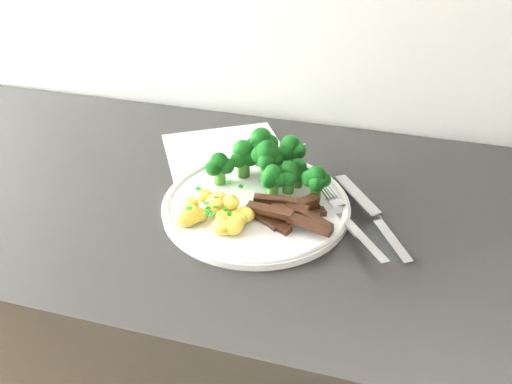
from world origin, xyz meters
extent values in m
cube|color=black|center=(-0.11, 1.69, 0.44)|extent=(2.36, 0.59, 0.88)
cube|color=white|center=(-0.15, 1.77, 0.88)|extent=(0.33, 0.36, 0.00)
cube|color=slate|center=(-0.11, 1.85, 0.89)|extent=(0.12, 0.07, 0.00)
cube|color=slate|center=(-0.12, 1.83, 0.89)|extent=(0.12, 0.07, 0.00)
cube|color=slate|center=(-0.13, 1.81, 0.89)|extent=(0.11, 0.07, 0.00)
cube|color=slate|center=(-0.14, 1.79, 0.89)|extent=(0.11, 0.07, 0.00)
cube|color=slate|center=(-0.15, 1.77, 0.89)|extent=(0.10, 0.06, 0.00)
cube|color=slate|center=(-0.16, 1.75, 0.89)|extent=(0.10, 0.06, 0.00)
cylinder|color=white|center=(-0.08, 1.67, 0.89)|extent=(0.29, 0.29, 0.01)
torus|color=white|center=(-0.08, 1.67, 0.89)|extent=(0.28, 0.28, 0.01)
cylinder|color=#2D6319|center=(-0.08, 1.72, 0.92)|extent=(0.02, 0.02, 0.03)
sphere|color=black|center=(-0.06, 1.72, 0.94)|extent=(0.02, 0.02, 0.02)
sphere|color=black|center=(-0.08, 1.74, 0.94)|extent=(0.02, 0.02, 0.02)
sphere|color=black|center=(-0.09, 1.73, 0.94)|extent=(0.03, 0.03, 0.03)
sphere|color=black|center=(-0.08, 1.71, 0.94)|extent=(0.03, 0.03, 0.03)
sphere|color=black|center=(-0.08, 1.72, 0.95)|extent=(0.04, 0.04, 0.04)
cylinder|color=#2D6319|center=(-0.03, 1.73, 0.91)|extent=(0.02, 0.02, 0.02)
sphere|color=black|center=(-0.02, 1.73, 0.92)|extent=(0.02, 0.02, 0.02)
sphere|color=black|center=(-0.03, 1.74, 0.92)|extent=(0.02, 0.02, 0.02)
sphere|color=black|center=(-0.04, 1.73, 0.92)|extent=(0.02, 0.02, 0.02)
sphere|color=black|center=(-0.03, 1.72, 0.92)|extent=(0.02, 0.02, 0.02)
sphere|color=black|center=(-0.03, 1.73, 0.93)|extent=(0.03, 0.03, 0.03)
cylinder|color=#2D6319|center=(-0.12, 1.73, 0.91)|extent=(0.02, 0.02, 0.03)
sphere|color=black|center=(-0.11, 1.73, 0.93)|extent=(0.03, 0.03, 0.03)
sphere|color=black|center=(-0.13, 1.75, 0.93)|extent=(0.03, 0.03, 0.03)
sphere|color=black|center=(-0.12, 1.72, 0.93)|extent=(0.03, 0.03, 0.03)
sphere|color=black|center=(-0.12, 1.73, 0.94)|extent=(0.03, 0.03, 0.03)
cylinder|color=#2D6319|center=(-0.05, 1.76, 0.92)|extent=(0.02, 0.02, 0.03)
sphere|color=black|center=(-0.04, 1.76, 0.94)|extent=(0.03, 0.03, 0.03)
sphere|color=black|center=(-0.06, 1.77, 0.94)|extent=(0.03, 0.03, 0.03)
sphere|color=black|center=(-0.06, 1.75, 0.94)|extent=(0.03, 0.03, 0.03)
sphere|color=black|center=(-0.05, 1.76, 0.95)|extent=(0.03, 0.03, 0.03)
cylinder|color=#2D6319|center=(-0.10, 1.76, 0.92)|extent=(0.02, 0.02, 0.03)
sphere|color=black|center=(-0.09, 1.77, 0.94)|extent=(0.03, 0.03, 0.03)
sphere|color=black|center=(-0.10, 1.78, 0.94)|extent=(0.02, 0.02, 0.02)
sphere|color=black|center=(-0.11, 1.76, 0.94)|extent=(0.02, 0.02, 0.02)
sphere|color=black|center=(-0.10, 1.75, 0.94)|extent=(0.03, 0.03, 0.03)
sphere|color=black|center=(-0.10, 1.76, 0.95)|extent=(0.03, 0.03, 0.03)
cylinder|color=#2D6319|center=(0.00, 1.70, 0.91)|extent=(0.02, 0.02, 0.02)
sphere|color=black|center=(0.01, 1.71, 0.93)|extent=(0.02, 0.02, 0.02)
sphere|color=black|center=(0.00, 1.71, 0.93)|extent=(0.02, 0.02, 0.02)
sphere|color=black|center=(-0.01, 1.70, 0.93)|extent=(0.02, 0.02, 0.02)
sphere|color=black|center=(0.01, 1.69, 0.93)|extent=(0.02, 0.02, 0.02)
sphere|color=black|center=(0.00, 1.70, 0.93)|extent=(0.03, 0.03, 0.03)
cylinder|color=#2D6319|center=(-0.15, 1.70, 0.91)|extent=(0.02, 0.02, 0.02)
sphere|color=black|center=(-0.14, 1.70, 0.93)|extent=(0.03, 0.03, 0.03)
sphere|color=black|center=(-0.15, 1.71, 0.92)|extent=(0.02, 0.02, 0.02)
sphere|color=black|center=(-0.16, 1.69, 0.93)|extent=(0.03, 0.03, 0.03)
sphere|color=black|center=(-0.15, 1.70, 0.93)|extent=(0.03, 0.03, 0.03)
cylinder|color=#2D6319|center=(-0.06, 1.69, 0.91)|extent=(0.02, 0.02, 0.02)
sphere|color=black|center=(-0.05, 1.69, 0.93)|extent=(0.02, 0.02, 0.02)
sphere|color=black|center=(-0.06, 1.70, 0.93)|extent=(0.02, 0.02, 0.02)
sphere|color=black|center=(-0.07, 1.68, 0.93)|extent=(0.02, 0.02, 0.02)
sphere|color=black|center=(-0.06, 1.69, 0.93)|extent=(0.03, 0.03, 0.03)
cylinder|color=#2D6319|center=(-0.04, 1.71, 0.91)|extent=(0.02, 0.02, 0.02)
sphere|color=black|center=(-0.03, 1.71, 0.93)|extent=(0.02, 0.02, 0.02)
sphere|color=black|center=(-0.04, 1.72, 0.93)|extent=(0.02, 0.02, 0.02)
sphere|color=black|center=(-0.05, 1.71, 0.93)|extent=(0.03, 0.03, 0.03)
sphere|color=black|center=(-0.04, 1.70, 0.93)|extent=(0.02, 0.02, 0.02)
sphere|color=black|center=(-0.04, 1.71, 0.93)|extent=(0.03, 0.03, 0.03)
ellipsoid|color=#FDE65B|center=(-0.16, 1.60, 0.91)|extent=(0.03, 0.03, 0.03)
ellipsoid|color=#FDE65B|center=(-0.11, 1.60, 0.90)|extent=(0.03, 0.02, 0.02)
ellipsoid|color=#FDE65B|center=(-0.17, 1.62, 0.90)|extent=(0.03, 0.03, 0.02)
ellipsoid|color=#FDE65B|center=(-0.09, 1.61, 0.90)|extent=(0.02, 0.02, 0.02)
ellipsoid|color=#FDE65B|center=(-0.15, 1.60, 0.90)|extent=(0.02, 0.02, 0.02)
ellipsoid|color=#FDE65B|center=(-0.08, 1.62, 0.90)|extent=(0.03, 0.03, 0.02)
ellipsoid|color=#FDE65B|center=(-0.16, 1.58, 0.91)|extent=(0.03, 0.03, 0.03)
ellipsoid|color=#FDE65B|center=(-0.13, 1.63, 0.90)|extent=(0.03, 0.03, 0.02)
ellipsoid|color=#FDE65B|center=(-0.12, 1.63, 0.91)|extent=(0.03, 0.03, 0.02)
ellipsoid|color=#FDE65B|center=(-0.09, 1.61, 0.90)|extent=(0.03, 0.02, 0.02)
ellipsoid|color=#FDE65B|center=(-0.09, 1.59, 0.90)|extent=(0.03, 0.02, 0.02)
ellipsoid|color=#FDE65B|center=(-0.08, 1.62, 0.90)|extent=(0.03, 0.03, 0.02)
ellipsoid|color=#FDE65B|center=(-0.09, 1.59, 0.91)|extent=(0.03, 0.03, 0.03)
ellipsoid|color=#FDE65B|center=(-0.13, 1.62, 0.92)|extent=(0.02, 0.02, 0.02)
ellipsoid|color=#FDE65B|center=(-0.12, 1.61, 0.92)|extent=(0.02, 0.02, 0.02)
ellipsoid|color=#FDE65B|center=(-0.09, 1.60, 0.90)|extent=(0.02, 0.02, 0.02)
ellipsoid|color=#FDE65B|center=(-0.11, 1.58, 0.91)|extent=(0.03, 0.03, 0.03)
ellipsoid|color=#FDE65B|center=(-0.15, 1.63, 0.92)|extent=(0.02, 0.02, 0.02)
ellipsoid|color=#FDE65B|center=(-0.16, 1.59, 0.91)|extent=(0.03, 0.03, 0.03)
ellipsoid|color=#FDE65B|center=(-0.13, 1.62, 0.92)|extent=(0.03, 0.02, 0.02)
ellipsoid|color=#FDE65B|center=(-0.11, 1.62, 0.92)|extent=(0.03, 0.02, 0.02)
ellipsoid|color=#FDE65B|center=(-0.13, 1.62, 0.92)|extent=(0.03, 0.02, 0.02)
cube|color=#0C5C0B|center=(-0.13, 1.64, 0.92)|extent=(0.01, 0.01, 0.00)
cube|color=#0C5C0B|center=(-0.09, 1.58, 0.93)|extent=(0.01, 0.01, 0.00)
cube|color=#0C5C0B|center=(-0.12, 1.57, 0.93)|extent=(0.01, 0.01, 0.00)
cube|color=#0C5C0B|center=(-0.13, 1.60, 0.93)|extent=(0.01, 0.01, 0.00)
cube|color=#0C5C0B|center=(-0.12, 1.65, 0.93)|extent=(0.01, 0.01, 0.00)
cube|color=#0C5C0B|center=(-0.13, 1.59, 0.92)|extent=(0.01, 0.01, 0.00)
cube|color=#0C5C0B|center=(-0.12, 1.58, 0.92)|extent=(0.01, 0.01, 0.00)
cube|color=#0C5C0B|center=(-0.13, 1.62, 0.92)|extent=(0.01, 0.01, 0.00)
cube|color=#0C5C0B|center=(-0.16, 1.59, 0.92)|extent=(0.01, 0.01, 0.00)
cube|color=#0C5C0B|center=(-0.12, 1.60, 0.92)|extent=(0.01, 0.01, 0.00)
cube|color=#0C5C0B|center=(-0.16, 1.63, 0.93)|extent=(0.01, 0.01, 0.00)
cube|color=#0C5C0B|center=(-0.10, 1.65, 0.93)|extent=(0.01, 0.01, 0.00)
cube|color=#0C5C0B|center=(-0.11, 1.60, 0.92)|extent=(0.01, 0.01, 0.00)
cube|color=#0C5C0B|center=(-0.12, 1.62, 0.93)|extent=(0.01, 0.01, 0.00)
cube|color=black|center=(-0.01, 1.65, 0.90)|extent=(0.07, 0.05, 0.02)
cube|color=black|center=(-0.01, 1.64, 0.90)|extent=(0.07, 0.04, 0.01)
cube|color=black|center=(-0.02, 1.63, 0.90)|extent=(0.05, 0.06, 0.02)
cube|color=black|center=(-0.01, 1.64, 0.90)|extent=(0.05, 0.04, 0.01)
cube|color=black|center=(-0.04, 1.62, 0.90)|extent=(0.07, 0.04, 0.02)
cube|color=black|center=(0.00, 1.65, 0.90)|extent=(0.06, 0.04, 0.01)
cube|color=black|center=(-0.02, 1.65, 0.90)|extent=(0.06, 0.04, 0.01)
cube|color=black|center=(-0.02, 1.64, 0.91)|extent=(0.06, 0.02, 0.01)
cube|color=black|center=(0.02, 1.62, 0.91)|extent=(0.05, 0.04, 0.01)
cube|color=black|center=(-0.01, 1.65, 0.91)|extent=(0.05, 0.04, 0.02)
cube|color=black|center=(-0.01, 1.66, 0.91)|extent=(0.05, 0.06, 0.01)
cube|color=black|center=(-0.05, 1.65, 0.91)|extent=(0.06, 0.02, 0.01)
cube|color=black|center=(-0.05, 1.62, 0.91)|extent=(0.07, 0.03, 0.02)
cube|color=black|center=(0.01, 1.61, 0.91)|extent=(0.07, 0.03, 0.01)
cube|color=silver|center=(0.08, 1.62, 0.90)|extent=(0.08, 0.12, 0.02)
cube|color=silver|center=(0.04, 1.68, 0.90)|extent=(0.03, 0.03, 0.01)
cylinder|color=silver|center=(0.03, 1.71, 0.91)|extent=(0.03, 0.04, 0.00)
cylinder|color=silver|center=(0.02, 1.71, 0.91)|extent=(0.03, 0.04, 0.00)
cylinder|color=silver|center=(0.02, 1.71, 0.91)|extent=(0.03, 0.04, 0.00)
cylinder|color=silver|center=(0.02, 1.70, 0.91)|extent=(0.03, 0.04, 0.00)
cube|color=silver|center=(0.07, 1.72, 0.90)|extent=(0.08, 0.12, 0.01)
cube|color=silver|center=(0.12, 1.64, 0.89)|extent=(0.07, 0.10, 0.02)
camera|label=1|loc=(0.10, 1.02, 1.36)|focal=37.32mm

